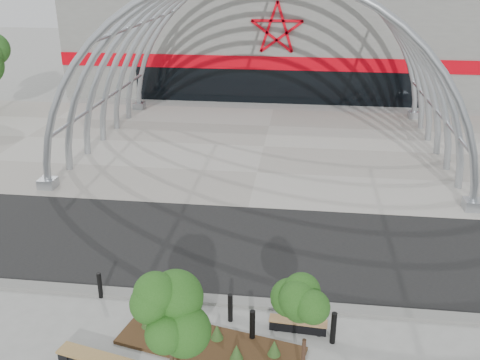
# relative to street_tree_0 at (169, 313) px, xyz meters

# --- Properties ---
(ground) EXTENTS (140.00, 140.00, 0.00)m
(ground) POSITION_rel_street_tree_0_xyz_m (0.73, 4.22, -2.41)
(ground) COLOR gray
(ground) RESTS_ON ground
(road) EXTENTS (140.00, 7.00, 0.02)m
(road) POSITION_rel_street_tree_0_xyz_m (0.73, 7.72, -2.40)
(road) COLOR black
(road) RESTS_ON ground
(forecourt) EXTENTS (60.00, 17.00, 0.04)m
(forecourt) POSITION_rel_street_tree_0_xyz_m (0.73, 19.72, -2.39)
(forecourt) COLOR #9F998F
(forecourt) RESTS_ON ground
(kerb) EXTENTS (60.00, 0.50, 0.12)m
(kerb) POSITION_rel_street_tree_0_xyz_m (0.73, 3.97, -2.35)
(kerb) COLOR slate
(kerb) RESTS_ON ground
(arena_building) EXTENTS (34.00, 15.24, 8.00)m
(arena_building) POSITION_rel_street_tree_0_xyz_m (0.73, 37.67, 1.58)
(arena_building) COLOR slate
(arena_building) RESTS_ON ground
(vault_canopy) EXTENTS (20.80, 15.80, 20.36)m
(vault_canopy) POSITION_rel_street_tree_0_xyz_m (0.73, 19.72, -2.40)
(vault_canopy) COLOR #A3A8AE
(vault_canopy) RESTS_ON ground
(planting_bed) EXTENTS (5.67, 2.81, 0.57)m
(planting_bed) POSITION_rel_street_tree_0_xyz_m (0.59, 1.79, -2.28)
(planting_bed) COLOR #302213
(planting_bed) RESTS_ON ground
(street_tree_0) EXTENTS (1.47, 1.47, 3.36)m
(street_tree_0) POSITION_rel_street_tree_0_xyz_m (0.00, 0.00, 0.00)
(street_tree_0) COLOR #342617
(street_tree_0) RESTS_ON ground
(street_tree_1) EXTENTS (1.29, 1.29, 3.04)m
(street_tree_1) POSITION_rel_street_tree_0_xyz_m (3.34, 0.49, -0.23)
(street_tree_1) COLOR black
(street_tree_1) RESTS_ON ground
(bench_1) EXTENTS (1.78, 0.50, 0.37)m
(bench_1) POSITION_rel_street_tree_0_xyz_m (3.18, 2.83, -2.23)
(bench_1) COLOR black
(bench_1) RESTS_ON ground
(bollard_0) EXTENTS (0.15, 0.15, 0.94)m
(bollard_0) POSITION_rel_street_tree_0_xyz_m (-3.38, 3.73, -1.94)
(bollard_0) COLOR black
(bollard_0) RESTS_ON ground
(bollard_1) EXTENTS (0.16, 0.16, 0.99)m
(bollard_1) POSITION_rel_street_tree_0_xyz_m (-1.30, 2.68, -1.92)
(bollard_1) COLOR black
(bollard_1) RESTS_ON ground
(bollard_2) EXTENTS (0.17, 0.17, 1.04)m
(bollard_2) POSITION_rel_street_tree_0_xyz_m (1.85, 2.20, -1.89)
(bollard_2) COLOR black
(bollard_2) RESTS_ON ground
(bollard_3) EXTENTS (0.15, 0.15, 0.96)m
(bollard_3) POSITION_rel_street_tree_0_xyz_m (1.08, 3.04, -1.93)
(bollard_3) COLOR black
(bollard_3) RESTS_ON ground
(bollard_4) EXTENTS (0.17, 0.17, 1.04)m
(bollard_4) POSITION_rel_street_tree_0_xyz_m (4.20, 2.40, -1.89)
(bollard_4) COLOR black
(bollard_4) RESTS_ON ground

